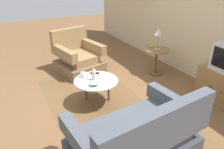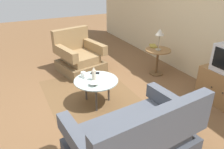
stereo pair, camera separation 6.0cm
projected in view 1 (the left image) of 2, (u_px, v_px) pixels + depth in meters
ground_plane at (103, 105)px, 3.79m from camera, size 16.00×16.00×0.00m
back_wall at (208, 15)px, 4.16m from camera, size 9.00×0.12×2.70m
area_rug at (97, 103)px, 3.83m from camera, size 2.60×1.55×0.00m
armchair at (78, 58)px, 4.96m from camera, size 1.08×1.05×0.93m
couch at (137, 139)px, 2.61m from camera, size 1.09×1.59×0.91m
coffee_table at (96, 82)px, 3.65m from camera, size 0.74×0.74×0.46m
side_table at (156, 56)px, 4.77m from camera, size 0.55×0.55×0.58m
table_lamp at (159, 33)px, 4.51m from camera, size 0.19×0.19×0.46m
vase at (94, 74)px, 3.59m from camera, size 0.07×0.07×0.23m
mug at (83, 75)px, 3.70m from camera, size 0.14×0.08×0.10m
bowl at (94, 84)px, 3.45m from camera, size 0.16×0.16×0.05m
tv_remote_dark at (95, 73)px, 3.85m from camera, size 0.11×0.16×0.02m
book at (152, 46)px, 4.88m from camera, size 0.28×0.23×0.03m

